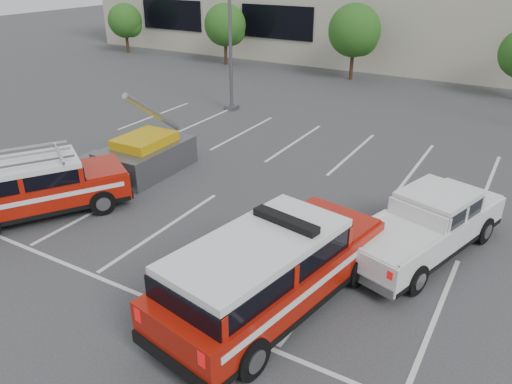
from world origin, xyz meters
TOP-DOWN VIEW (x-y plane):
  - ground at (0.00, 0.00)m, footprint 120.00×120.00m
  - stall_markings at (0.00, 4.50)m, footprint 23.00×15.00m
  - tree_far_left at (-24.91, 22.05)m, footprint 2.77×2.77m
  - tree_left at (-14.91, 22.05)m, footprint 3.07×3.07m
  - tree_mid_left at (-4.91, 22.05)m, footprint 3.37×3.37m
  - light_pole_left at (-8.00, 12.00)m, footprint 0.90×0.60m
  - fire_chief_suv at (1.91, -1.63)m, footprint 3.40×6.61m
  - white_pickup at (4.41, 2.69)m, footprint 3.51×5.92m
  - ladder_suv at (-6.79, -1.24)m, footprint 4.55×5.58m
  - utility_rig at (-6.29, 3.12)m, footprint 3.18×3.85m

SIDE VIEW (x-z plane):
  - ground at x=0.00m, z-range 0.00..0.00m
  - stall_markings at x=0.00m, z-range 0.00..0.01m
  - utility_rig at x=-6.29m, z-range -0.97..2.26m
  - white_pickup at x=4.41m, z-range -0.17..1.55m
  - ladder_suv at x=-6.79m, z-range -0.21..1.87m
  - fire_chief_suv at x=1.91m, z-range -0.20..2.01m
  - tree_far_left at x=-24.91m, z-range 0.51..4.50m
  - tree_left at x=-14.91m, z-range 0.56..4.98m
  - tree_mid_left at x=-4.91m, z-range 0.62..5.46m
  - light_pole_left at x=-8.00m, z-range 0.07..10.31m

